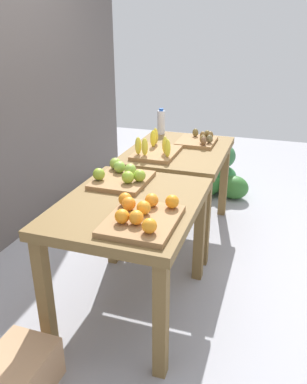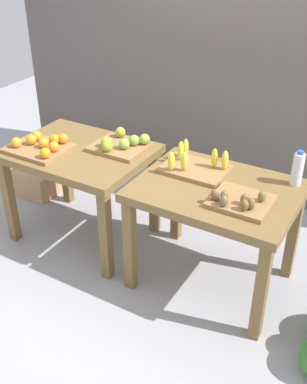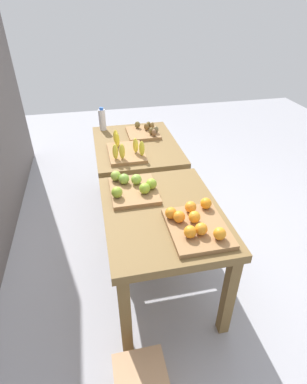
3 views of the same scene
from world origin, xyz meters
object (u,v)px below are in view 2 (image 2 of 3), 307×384
(orange_bin, at_px, (41,146))
(apple_bin, at_px, (121,144))
(banana_crate, at_px, (195,165))
(display_table_left, at_px, (80,163))
(water_bottle, at_px, (298,169))
(cardboard_produce_box, at_px, (36,182))
(display_table_right, at_px, (216,202))
(kiwi_bin, at_px, (240,201))

(orange_bin, bearing_deg, apple_bin, 32.69)
(orange_bin, height_order, banana_crate, banana_crate)
(display_table_left, height_order, banana_crate, banana_crate)
(banana_crate, distance_m, water_bottle, 0.67)
(banana_crate, distance_m, cardboard_produce_box, 1.85)
(display_table_right, relative_size, kiwi_bin, 2.89)
(display_table_left, bearing_deg, apple_bin, 30.84)
(display_table_right, xyz_separation_m, cardboard_produce_box, (-1.93, 0.30, -0.54))
(kiwi_bin, bearing_deg, orange_bin, -178.86)
(display_table_right, xyz_separation_m, kiwi_bin, (0.20, -0.13, 0.15))
(display_table_left, xyz_separation_m, cardboard_produce_box, (-0.81, 0.30, -0.54))
(kiwi_bin, bearing_deg, cardboard_produce_box, 168.69)
(orange_bin, relative_size, water_bottle, 1.83)
(orange_bin, height_order, water_bottle, water_bottle)
(apple_bin, bearing_deg, display_table_left, -149.16)
(display_table_left, height_order, orange_bin, orange_bin)
(orange_bin, xyz_separation_m, cardboard_produce_box, (-0.59, 0.46, -0.70))
(display_table_left, height_order, kiwi_bin, kiwi_bin)
(display_table_right, relative_size, orange_bin, 2.36)
(apple_bin, height_order, cardboard_produce_box, apple_bin)
(apple_bin, distance_m, water_bottle, 1.28)
(orange_bin, bearing_deg, display_table_right, 6.70)
(display_table_left, relative_size, orange_bin, 2.36)
(banana_crate, xyz_separation_m, water_bottle, (0.65, 0.16, 0.07))
(display_table_right, bearing_deg, orange_bin, -173.30)
(apple_bin, xyz_separation_m, kiwi_bin, (1.05, -0.29, -0.01))
(display_table_left, relative_size, kiwi_bin, 2.89)
(orange_bin, distance_m, kiwi_bin, 1.55)
(display_table_left, relative_size, apple_bin, 2.55)
(display_table_left, relative_size, water_bottle, 4.31)
(display_table_right, height_order, orange_bin, orange_bin)
(apple_bin, relative_size, kiwi_bin, 1.13)
(apple_bin, xyz_separation_m, water_bottle, (1.27, 0.13, 0.07))
(display_table_left, xyz_separation_m, display_table_right, (1.12, 0.00, 0.00))
(orange_bin, bearing_deg, banana_crate, 14.40)
(cardboard_produce_box, bearing_deg, apple_bin, -7.26)
(orange_bin, xyz_separation_m, banana_crate, (1.12, 0.29, 0.00))
(display_table_right, height_order, water_bottle, water_bottle)
(display_table_right, distance_m, banana_crate, 0.30)
(orange_bin, relative_size, cardboard_produce_box, 1.10)
(banana_crate, bearing_deg, water_bottle, 13.71)
(display_table_left, bearing_deg, display_table_right, 0.00)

